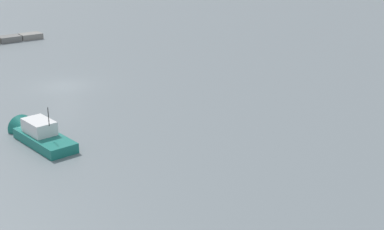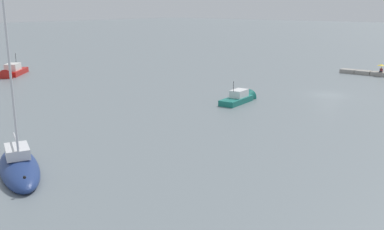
% 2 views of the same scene
% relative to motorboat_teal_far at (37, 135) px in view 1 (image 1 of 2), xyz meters
% --- Properties ---
extents(ground_plane, '(500.00, 500.00, 0.00)m').
position_rel_motorboat_teal_far_xyz_m(ground_plane, '(-6.10, -9.79, -0.33)').
color(ground_plane, slate).
extents(motorboat_teal_far, '(2.22, 5.75, 3.15)m').
position_rel_motorboat_teal_far_xyz_m(motorboat_teal_far, '(0.00, 0.00, 0.00)').
color(motorboat_teal_far, '#197266').
rests_on(motorboat_teal_far, ground_plane).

